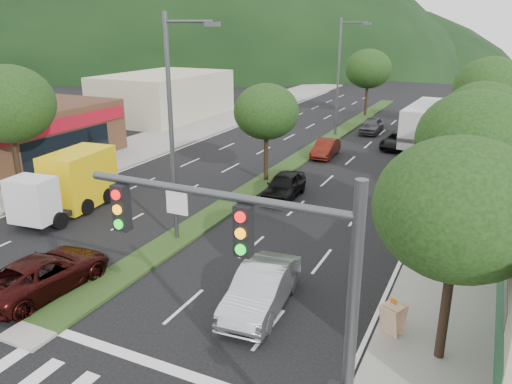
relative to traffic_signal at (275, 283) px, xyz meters
The scene contains 29 objects.
ground 10.27m from the traffic_signal, behind, with size 160.00×160.00×0.00m, color black.
sidewalk_right 27.15m from the traffic_signal, 82.55° to the left, with size 5.00×90.00×0.15m, color gray.
sidewalk_left 34.79m from the traffic_signal, 129.70° to the left, with size 6.00×90.00×0.15m, color gray.
median 31.23m from the traffic_signal, 107.00° to the left, with size 1.60×56.00×0.12m, color #1F3513.
traffic_signal is the anchor object (origin of this frame).
shop_left 32.19m from the traffic_signal, 148.97° to the left, with size 10.15×12.00×4.00m.
bldg_left_far 45.32m from the traffic_signal, 128.26° to the left, with size 9.00×14.00×4.60m, color #BDB796.
hill_far 142.79m from the traffic_signal, 128.60° to the left, with size 176.00×132.00×82.00m, color black.
tree_r_a 6.29m from the traffic_signal, 61.80° to the left, with size 4.60×4.60×6.63m.
tree_r_b 13.87m from the traffic_signal, 77.63° to the left, with size 4.80×4.80×6.94m.
tree_r_c 21.74m from the traffic_signal, 82.15° to the left, with size 4.40×4.40×6.48m.
tree_r_d 31.68m from the traffic_signal, 84.62° to the left, with size 5.00×5.00×7.17m.
tree_r_e 41.65m from the traffic_signal, 85.91° to the left, with size 4.60×4.60×6.71m.
tree_med_near 21.53m from the traffic_signal, 114.80° to the left, with size 4.00×4.00×6.02m.
tree_med_far 46.43m from the traffic_signal, 101.22° to the left, with size 4.80×4.80×6.94m.
tree_l_a 24.43m from the traffic_signal, 151.81° to the left, with size 5.20×5.20×7.25m.
streetlight_near 13.03m from the traffic_signal, 132.77° to the left, with size 2.60×0.25×10.00m.
streetlight_mid 35.66m from the traffic_signal, 104.33° to the left, with size 2.60×0.25×10.00m.
sedan_silver 7.65m from the traffic_signal, 117.18° to the left, with size 1.63×4.66×1.54m, color #A6A9AE.
suv_maroon 12.05m from the traffic_signal, 161.90° to the left, with size 2.35×5.10×1.42m, color black.
car_queue_a 18.80m from the traffic_signal, 111.66° to the left, with size 1.72×4.27×1.46m, color black.
car_queue_b 22.44m from the traffic_signal, 90.90° to the left, with size 1.95×4.81×1.39m, color #434247.
car_queue_c 28.39m from the traffic_signal, 105.54° to the left, with size 1.37×3.94×1.30m, color #56160E.
car_queue_d 32.48m from the traffic_signal, 95.50° to the left, with size 2.08×4.52×1.25m, color black.
car_queue_e 37.84m from the traffic_signal, 99.80° to the left, with size 1.66×4.14×1.41m, color #444449.
car_queue_f 44.91m from the traffic_signal, 92.91° to the left, with size 1.98×4.87×1.41m, color black.
box_truck 19.50m from the traffic_signal, 147.46° to the left, with size 2.97×6.42×3.07m.
motorhome 34.34m from the traffic_signal, 92.33° to the left, with size 3.15×8.88×3.36m.
a_frame_sign 7.36m from the traffic_signal, 76.39° to the left, with size 0.85×0.89×1.39m.
Camera 1 is at (12.46, -9.61, 9.52)m, focal length 35.00 mm.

